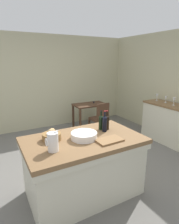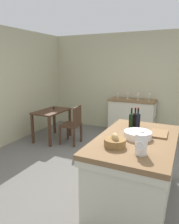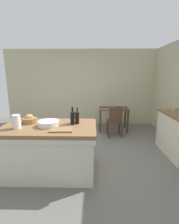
# 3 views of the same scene
# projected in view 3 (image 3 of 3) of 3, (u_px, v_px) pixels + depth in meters

# --- Properties ---
(ground_plane) EXTENTS (6.76, 6.76, 0.00)m
(ground_plane) POSITION_uv_depth(u_px,v_px,m) (74.00, 157.00, 3.53)
(ground_plane) COLOR #66635E
(wall_back) EXTENTS (5.32, 0.12, 2.60)m
(wall_back) POSITION_uv_depth(u_px,v_px,m) (82.00, 88.00, 5.78)
(wall_back) COLOR #B7B28E
(wall_back) RESTS_ON ground
(island_table) EXTENTS (1.62, 0.97, 0.88)m
(island_table) POSITION_uv_depth(u_px,v_px,m) (50.00, 147.00, 2.89)
(island_table) COLOR brown
(island_table) RESTS_ON ground
(side_cabinet) EXTENTS (0.52, 1.18, 0.93)m
(side_cabinet) POSITION_uv_depth(u_px,v_px,m) (178.00, 135.00, 3.52)
(side_cabinet) COLOR brown
(side_cabinet) RESTS_ON ground
(writing_desk) EXTENTS (0.92, 0.59, 0.78)m
(writing_desk) POSITION_uv_depth(u_px,v_px,m) (114.00, 112.00, 5.12)
(writing_desk) COLOR #472D1E
(writing_desk) RESTS_ON ground
(wooden_chair) EXTENTS (0.41, 0.41, 0.88)m
(wooden_chair) POSITION_uv_depth(u_px,v_px,m) (115.00, 121.00, 4.57)
(wooden_chair) COLOR #472D1E
(wooden_chair) RESTS_ON ground
(pitcher) EXTENTS (0.17, 0.13, 0.27)m
(pitcher) POSITION_uv_depth(u_px,v_px,m) (16.00, 122.00, 2.63)
(pitcher) COLOR white
(pitcher) RESTS_ON island_table
(wash_bowl) EXTENTS (0.36, 0.36, 0.09)m
(wash_bowl) POSITION_uv_depth(u_px,v_px,m) (49.00, 123.00, 2.77)
(wash_bowl) COLOR white
(wash_bowl) RESTS_ON island_table
(bread_basket) EXTENTS (0.25, 0.25, 0.16)m
(bread_basket) POSITION_uv_depth(u_px,v_px,m) (29.00, 120.00, 2.95)
(bread_basket) COLOR olive
(bread_basket) RESTS_ON island_table
(cutting_board) EXTENTS (0.36, 0.23, 0.02)m
(cutting_board) POSITION_uv_depth(u_px,v_px,m) (61.00, 130.00, 2.55)
(cutting_board) COLOR olive
(cutting_board) RESTS_ON island_table
(wine_bottle_dark) EXTENTS (0.07, 0.07, 0.30)m
(wine_bottle_dark) POSITION_uv_depth(u_px,v_px,m) (77.00, 117.00, 2.90)
(wine_bottle_dark) COLOR black
(wine_bottle_dark) RESTS_ON island_table
(wine_bottle_amber) EXTENTS (0.07, 0.07, 0.30)m
(wine_bottle_amber) POSITION_uv_depth(u_px,v_px,m) (73.00, 116.00, 2.93)
(wine_bottle_amber) COLOR black
(wine_bottle_amber) RESTS_ON island_table
(wine_bottle_green) EXTENTS (0.07, 0.07, 0.32)m
(wine_bottle_green) POSITION_uv_depth(u_px,v_px,m) (72.00, 117.00, 2.84)
(wine_bottle_green) COLOR black
(wine_bottle_green) RESTS_ON island_table
(wine_glass_right) EXTENTS (0.07, 0.07, 0.17)m
(wine_glass_right) POSITION_uv_depth(u_px,v_px,m) (174.00, 105.00, 3.79)
(wine_glass_right) COLOR white
(wine_glass_right) RESTS_ON side_cabinet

